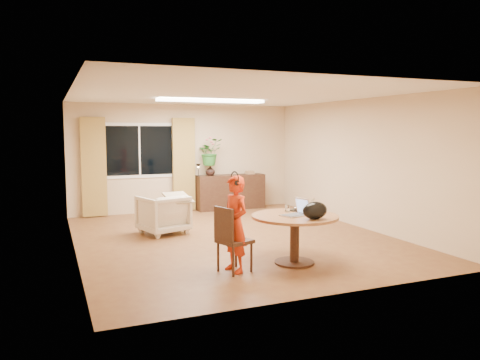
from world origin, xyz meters
The scene contains 24 objects.
floor centered at (0.00, 0.00, 0.00)m, with size 6.50×6.50×0.00m, color brown.
ceiling centered at (0.00, 0.00, 2.60)m, with size 6.50×6.50×0.00m, color white.
wall_back centered at (0.00, 3.25, 1.30)m, with size 5.50×5.50×0.00m, color tan.
wall_left centered at (-2.75, 0.00, 1.30)m, with size 6.50×6.50×0.00m, color tan.
wall_right centered at (2.75, 0.00, 1.30)m, with size 6.50×6.50×0.00m, color tan.
window centered at (-1.10, 3.23, 1.50)m, with size 1.70×0.03×1.30m.
curtain_left centered at (-2.15, 3.15, 1.15)m, with size 0.55×0.08×2.25m, color olive.
curtain_right centered at (-0.05, 3.15, 1.15)m, with size 0.55×0.08×2.25m, color olive.
ceiling_panel centered at (0.00, 1.20, 2.57)m, with size 2.20×0.35×0.05m, color white.
dining_table centered at (0.23, -1.89, 0.57)m, with size 1.27×1.27×0.72m.
dining_chair centered at (-0.75, -1.94, 0.46)m, with size 0.44×0.41×0.93m, color black, non-canonical shape.
child centered at (-0.74, -1.92, 0.67)m, with size 0.32×0.49×1.35m, color red.
laptop centered at (0.19, -1.93, 0.86)m, with size 0.39×0.26×0.26m, color #B7B7BC, non-canonical shape.
tumbler centered at (0.26, -1.59, 0.78)m, with size 0.07×0.07×0.11m, color white, non-canonical shape.
wine_glass centered at (0.64, -1.69, 0.83)m, with size 0.07×0.07×0.20m, color white, non-canonical shape.
pot_lid centered at (0.43, -1.55, 0.74)m, with size 0.22×0.22×0.04m, color white, non-canonical shape.
handbag centered at (0.32, -2.28, 0.85)m, with size 0.38×0.22×0.25m, color black, non-canonical shape.
armchair centered at (-1.11, 0.86, 0.37)m, with size 0.80×0.82×0.75m, color #C5B19C.
throw centered at (-0.83, 0.79, 0.76)m, with size 0.45×0.55×0.03m, color beige, non-canonical shape.
sideboard centered at (1.11, 3.01, 0.43)m, with size 1.73×0.42×0.86m, color black.
vase centered at (0.58, 3.01, 0.99)m, with size 0.24×0.24×0.25m, color black.
bouquet centered at (0.57, 3.01, 1.44)m, with size 0.59×0.51×0.66m, color #296525.
book_stack centered at (1.64, 3.01, 0.91)m, with size 0.21×0.16×0.09m, color brown, non-canonical shape.
desk_lamp centered at (0.26, 2.96, 1.02)m, with size 0.13×0.13×0.32m, color black, non-canonical shape.
Camera 1 is at (-3.10, -7.85, 1.96)m, focal length 35.00 mm.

